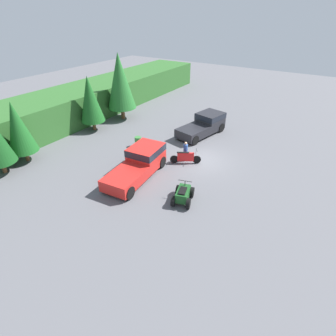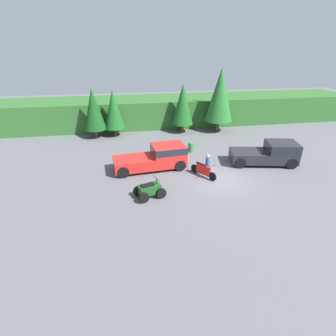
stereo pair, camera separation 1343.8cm
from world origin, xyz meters
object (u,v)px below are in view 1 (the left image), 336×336
Objects in this scene: pickup_truck_red at (140,162)px; steel_barrel at (138,142)px; rider_person at (186,151)px; pickup_truck_second at (205,124)px; dirt_bike at (186,158)px; quad_atv at (183,195)px.

steel_barrel is at bearing 34.39° from pickup_truck_red.
pickup_truck_second is at bearing 71.80° from rider_person.
pickup_truck_second reaches higher than rider_person.
pickup_truck_red is 4.05m from rider_person.
rider_person is (-5.72, -1.09, -0.10)m from pickup_truck_second.
pickup_truck_red is at bearing -145.84° from rider_person.
pickup_truck_second is at bearing 70.82° from dirt_bike.
pickup_truck_red is 4.46m from quad_atv.
dirt_bike reaches higher than steel_barrel.
pickup_truck_second reaches higher than dirt_bike.
steel_barrel is at bearing 158.84° from pickup_truck_second.
quad_atv is at bearing -109.73° from pickup_truck_red.
pickup_truck_second is (9.33, -0.74, -0.00)m from pickup_truck_red.
steel_barrel is (-5.75, 3.75, -0.55)m from pickup_truck_second.
quad_atv is at bearing -94.06° from dirt_bike.
dirt_bike is 1.00× the size of quad_atv.
steel_barrel is at bearing 40.28° from quad_atv.
pickup_truck_second is 2.59× the size of quad_atv.
steel_barrel is at bearing 144.53° from dirt_bike.
rider_person is at bearing -157.24° from pickup_truck_second.
pickup_truck_second is at bearing -33.11° from steel_barrel.
pickup_truck_second is 6.35× the size of steel_barrel.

